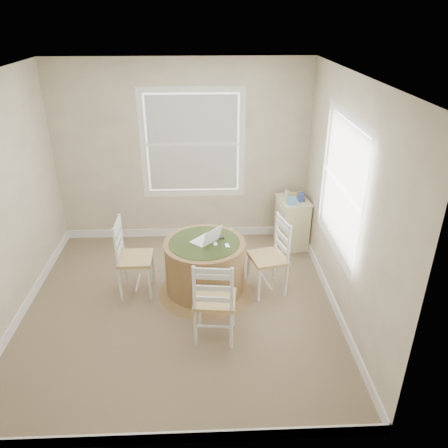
{
  "coord_description": "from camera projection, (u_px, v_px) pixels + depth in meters",
  "views": [
    {
      "loc": [
        0.33,
        -4.18,
        3.16
      ],
      "look_at": [
        0.53,
        0.45,
        0.85
      ],
      "focal_mm": 35.0,
      "sensor_mm": 36.0,
      "label": 1
    }
  ],
  "objects": [
    {
      "name": "chair_left",
      "position": [
        135.0,
        258.0,
        5.2
      ],
      "size": [
        0.4,
        0.42,
        0.95
      ],
      "primitive_type": null,
      "rotation": [
        0.0,
        0.0,
        1.58
      ],
      "color": "white",
      "rests_on": "ground"
    },
    {
      "name": "tissue_box",
      "position": [
        292.0,
        200.0,
        6.01
      ],
      "size": [
        0.13,
        0.13,
        0.1
      ],
      "primitive_type": "cube",
      "rotation": [
        0.0,
        0.0,
        0.12
      ],
      "color": "#5CA1D4",
      "rests_on": "corner_chest"
    },
    {
      "name": "chair_right",
      "position": [
        268.0,
        258.0,
        5.22
      ],
      "size": [
        0.49,
        0.5,
        0.95
      ],
      "primitive_type": null,
      "rotation": [
        0.0,
        0.0,
        -1.33
      ],
      "color": "white",
      "rests_on": "ground"
    },
    {
      "name": "box_blue",
      "position": [
        301.0,
        197.0,
        6.09
      ],
      "size": [
        0.09,
        0.09,
        0.12
      ],
      "primitive_type": "cube",
      "rotation": [
        0.0,
        0.0,
        0.12
      ],
      "color": "#344B9D",
      "rests_on": "corner_chest"
    },
    {
      "name": "laptop",
      "position": [
        206.0,
        239.0,
        5.11
      ],
      "size": [
        0.4,
        0.4,
        0.21
      ],
      "rotation": [
        0.0,
        0.0,
        3.99
      ],
      "color": "white",
      "rests_on": "round_table"
    },
    {
      "name": "round_table",
      "position": [
        205.0,
        265.0,
        5.25
      ],
      "size": [
        1.15,
        1.15,
        0.69
      ],
      "rotation": [
        0.0,
        0.0,
        0.16
      ],
      "color": "olive",
      "rests_on": "ground"
    },
    {
      "name": "box_yellow",
      "position": [
        297.0,
        196.0,
        6.2
      ],
      "size": [
        0.16,
        0.12,
        0.06
      ],
      "primitive_type": "cube",
      "rotation": [
        0.0,
        0.0,
        0.12
      ],
      "color": "gold",
      "rests_on": "corner_chest"
    },
    {
      "name": "keys",
      "position": [
        222.0,
        238.0,
        5.19
      ],
      "size": [
        0.07,
        0.06,
        0.02
      ],
      "primitive_type": "cube",
      "rotation": [
        0.0,
        0.0,
        0.16
      ],
      "color": "black",
      "rests_on": "round_table"
    },
    {
      "name": "mouse",
      "position": [
        215.0,
        244.0,
        5.06
      ],
      "size": [
        0.07,
        0.09,
        0.03
      ],
      "primitive_type": "ellipsoid",
      "rotation": [
        0.0,
        0.0,
        0.16
      ],
      "color": "white",
      "rests_on": "round_table"
    },
    {
      "name": "chair_near",
      "position": [
        215.0,
        299.0,
        4.47
      ],
      "size": [
        0.46,
        0.45,
        0.95
      ],
      "primitive_type": null,
      "rotation": [
        0.0,
        0.0,
        3.03
      ],
      "color": "white",
      "rests_on": "ground"
    },
    {
      "name": "corner_chest",
      "position": [
        292.0,
        222.0,
        6.32
      ],
      "size": [
        0.47,
        0.59,
        0.72
      ],
      "rotation": [
        0.0,
        0.0,
        0.12
      ],
      "color": "beige",
      "rests_on": "ground"
    },
    {
      "name": "room",
      "position": [
        192.0,
        199.0,
        4.71
      ],
      "size": [
        3.64,
        3.64,
        2.64
      ],
      "color": "#8D7C5A",
      "rests_on": "ground"
    },
    {
      "name": "phone",
      "position": [
        227.0,
        246.0,
        5.03
      ],
      "size": [
        0.06,
        0.1,
        0.02
      ],
      "primitive_type": "cube",
      "rotation": [
        0.0,
        0.0,
        0.16
      ],
      "color": "#B7BABF",
      "rests_on": "round_table"
    },
    {
      "name": "cup_cream",
      "position": [
        287.0,
        193.0,
        6.24
      ],
      "size": [
        0.07,
        0.07,
        0.09
      ],
      "primitive_type": "cylinder",
      "color": "beige",
      "rests_on": "corner_chest"
    }
  ]
}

